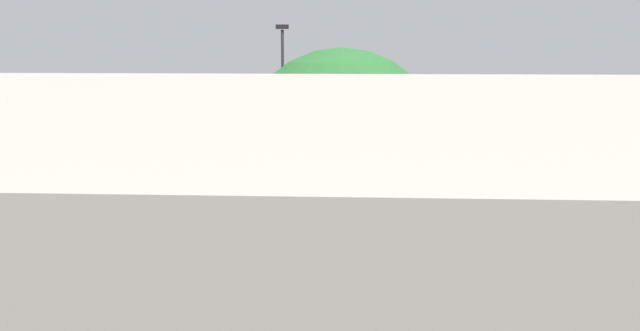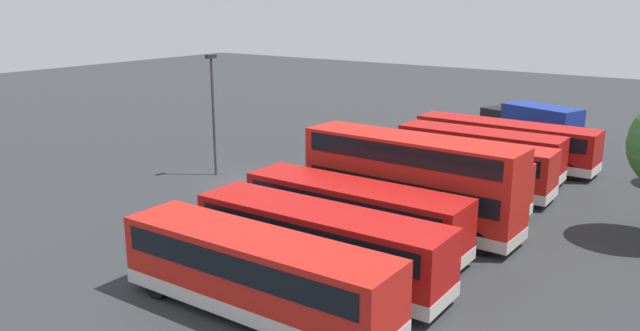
% 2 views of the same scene
% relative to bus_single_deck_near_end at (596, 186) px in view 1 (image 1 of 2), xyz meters
% --- Properties ---
extents(ground_plane, '(140.00, 140.00, 0.00)m').
position_rel_bus_single_deck_near_end_xyz_m(ground_plane, '(12.57, -11.45, -1.62)').
color(ground_plane, '#2D3033').
extents(bus_single_deck_near_end, '(2.83, 11.98, 2.95)m').
position_rel_bus_single_deck_near_end_xyz_m(bus_single_deck_near_end, '(0.00, 0.00, 0.00)').
color(bus_single_deck_near_end, '#B71411').
rests_on(bus_single_deck_near_end, ground).
extents(bus_single_deck_second, '(2.76, 10.20, 2.95)m').
position_rel_bus_single_deck_near_end_xyz_m(bus_single_deck_second, '(3.64, -0.32, -0.00)').
color(bus_single_deck_second, '#B71411').
rests_on(bus_single_deck_second, ground).
extents(bus_single_deck_third, '(2.90, 11.37, 2.95)m').
position_rel_bus_single_deck_near_end_xyz_m(bus_single_deck_third, '(7.21, -0.41, -0.00)').
color(bus_single_deck_third, red).
rests_on(bus_single_deck_third, ground).
extents(bus_single_deck_fourth, '(2.73, 10.82, 2.95)m').
position_rel_bus_single_deck_near_end_xyz_m(bus_single_deck_fourth, '(10.90, -0.37, -0.00)').
color(bus_single_deck_fourth, red).
rests_on(bus_single_deck_fourth, ground).
extents(bus_double_decker_fifth, '(2.85, 10.89, 4.55)m').
position_rel_bus_single_deck_near_end_xyz_m(bus_double_decker_fifth, '(14.47, 0.51, 0.82)').
color(bus_double_decker_fifth, red).
rests_on(bus_double_decker_fifth, ground).
extents(bus_single_deck_sixth, '(2.63, 10.47, 2.95)m').
position_rel_bus_single_deck_near_end_xyz_m(bus_single_deck_sixth, '(18.16, -0.31, -0.00)').
color(bus_single_deck_sixth, '#B71411').
rests_on(bus_single_deck_sixth, ground).
extents(bus_single_deck_seventh, '(2.77, 10.75, 2.95)m').
position_rel_bus_single_deck_near_end_xyz_m(bus_single_deck_seventh, '(21.82, 0.42, -0.00)').
color(bus_single_deck_seventh, '#B71411').
rests_on(bus_single_deck_seventh, ground).
extents(car_hatchback_silver, '(3.78, 4.50, 1.43)m').
position_rel_bus_single_deck_near_end_xyz_m(car_hatchback_silver, '(2.15, -9.85, -0.92)').
color(car_hatchback_silver, '#1E479E').
rests_on(car_hatchback_silver, ground).
extents(lamp_post_tall, '(0.70, 0.30, 7.60)m').
position_rel_bus_single_deck_near_end_xyz_m(lamp_post_tall, '(12.90, -14.07, 2.85)').
color(lamp_post_tall, '#38383D').
rests_on(lamp_post_tall, ground).
extents(tree_leftmost, '(4.41, 4.41, 6.73)m').
position_rel_bus_single_deck_near_end_xyz_m(tree_leftmost, '(8.92, 10.99, 2.89)').
color(tree_leftmost, '#4C3823').
rests_on(tree_leftmost, ground).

